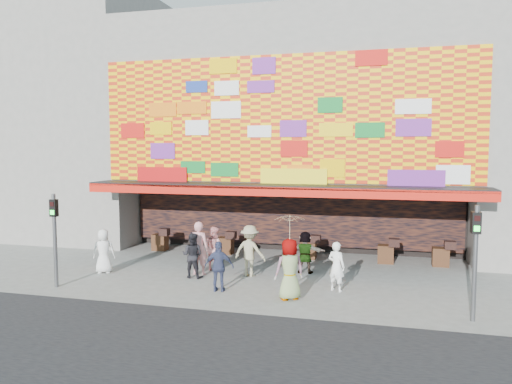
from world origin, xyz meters
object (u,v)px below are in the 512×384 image
(ped_f, at_px, (305,252))
(ped_h, at_px, (336,266))
(signal_left, at_px, (55,229))
(ped_d, at_px, (250,251))
(ped_a, at_px, (104,251))
(ped_e, at_px, (219,267))
(ped_g, at_px, (289,269))
(ped_i, at_px, (214,248))
(parasol, at_px, (290,229))
(ped_b, at_px, (199,248))
(signal_right, at_px, (475,250))
(ped_c, at_px, (192,255))

(ped_f, relative_size, ped_h, 0.97)
(signal_left, height_order, ped_d, signal_left)
(ped_a, height_order, ped_d, ped_d)
(ped_e, bearing_deg, ped_g, 166.77)
(signal_left, height_order, ped_i, signal_left)
(ped_i, xyz_separation_m, parasol, (3.33, -2.77, 1.31))
(ped_d, xyz_separation_m, parasol, (1.83, -2.28, 1.22))
(ped_b, distance_m, ped_e, 2.25)
(ped_e, xyz_separation_m, ped_i, (-1.07, 2.52, 0.01))
(ped_f, xyz_separation_m, ped_g, (0.05, -3.18, 0.15))
(ped_d, bearing_deg, ped_a, 20.40)
(ped_e, distance_m, ped_f, 3.68)
(signal_right, distance_m, ped_h, 4.25)
(signal_left, bearing_deg, ped_f, 26.99)
(ped_g, distance_m, parasol, 1.21)
(ped_e, xyz_separation_m, ped_h, (3.51, 0.98, -0.01))
(ped_d, bearing_deg, ped_i, -7.67)
(ped_g, bearing_deg, parasol, -121.56)
(ped_e, bearing_deg, ped_i, -74.01)
(ped_b, bearing_deg, ped_a, 9.31)
(ped_a, height_order, ped_b, ped_b)
(signal_left, bearing_deg, parasol, 4.58)
(signal_left, height_order, ped_a, signal_left)
(ped_c, xyz_separation_m, ped_h, (4.93, -0.37, 0.00))
(signal_left, xyz_separation_m, ped_d, (5.64, 2.87, -0.97))
(ped_h, bearing_deg, ped_a, 23.18)
(ped_c, relative_size, ped_h, 1.00)
(ped_e, xyz_separation_m, parasol, (2.26, -0.25, 1.32))
(ped_f, xyz_separation_m, parasol, (0.05, -3.18, 1.36))
(signal_right, relative_size, ped_d, 1.69)
(ped_c, xyz_separation_m, ped_e, (1.42, -1.34, 0.01))
(ped_d, xyz_separation_m, ped_g, (1.83, -2.28, 0.01))
(signal_right, height_order, ped_b, signal_right)
(signal_right, xyz_separation_m, ped_c, (-8.61, 2.19, -1.09))
(signal_right, relative_size, ped_c, 1.93)
(ped_b, xyz_separation_m, ped_e, (1.36, -1.79, -0.16))
(ped_d, bearing_deg, ped_f, -142.33)
(signal_right, height_order, ped_h, signal_right)
(ped_i, bearing_deg, ped_d, -174.23)
(ped_g, bearing_deg, ped_a, -42.88)
(ped_b, relative_size, ped_h, 1.21)
(ped_c, bearing_deg, ped_b, -96.72)
(signal_right, xyz_separation_m, ped_a, (-11.91, 2.00, -1.08))
(signal_left, relative_size, signal_right, 1.00)
(ped_e, bearing_deg, ped_f, -133.98)
(signal_left, xyz_separation_m, ped_f, (7.43, 3.78, -1.11))
(ped_b, distance_m, ped_d, 1.81)
(ped_e, relative_size, ped_g, 0.87)
(ped_h, bearing_deg, ped_b, 14.94)
(ped_g, bearing_deg, ped_d, -82.71)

